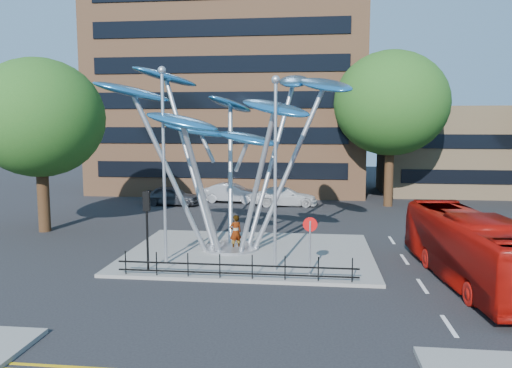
# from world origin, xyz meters

# --- Properties ---
(ground) EXTENTS (120.00, 120.00, 0.00)m
(ground) POSITION_xyz_m (0.00, 0.00, 0.00)
(ground) COLOR black
(ground) RESTS_ON ground
(traffic_island) EXTENTS (12.00, 9.00, 0.15)m
(traffic_island) POSITION_xyz_m (-1.00, 6.00, 0.07)
(traffic_island) COLOR slate
(traffic_island) RESTS_ON ground
(brick_tower) EXTENTS (25.00, 15.00, 30.00)m
(brick_tower) POSITION_xyz_m (-6.00, 32.00, 15.00)
(brick_tower) COLOR #905F3E
(brick_tower) RESTS_ON ground
(low_building_near) EXTENTS (15.00, 8.00, 8.00)m
(low_building_near) POSITION_xyz_m (16.00, 30.00, 4.00)
(low_building_near) COLOR tan
(low_building_near) RESTS_ON ground
(tree_right) EXTENTS (8.80, 8.80, 12.11)m
(tree_right) POSITION_xyz_m (8.00, 22.00, 8.04)
(tree_right) COLOR black
(tree_right) RESTS_ON ground
(tree_left) EXTENTS (7.60, 7.60, 10.32)m
(tree_left) POSITION_xyz_m (-14.00, 10.00, 6.79)
(tree_left) COLOR black
(tree_left) RESTS_ON ground
(leaf_sculpture) EXTENTS (12.72, 9.54, 9.51)m
(leaf_sculpture) POSITION_xyz_m (-2.07, 6.68, 6.87)
(leaf_sculpture) COLOR #9EA0A5
(leaf_sculpture) RESTS_ON traffic_island
(street_lamp_left) EXTENTS (0.36, 0.36, 8.80)m
(street_lamp_left) POSITION_xyz_m (-4.50, 3.50, 5.36)
(street_lamp_left) COLOR #9EA0A5
(street_lamp_left) RESTS_ON traffic_island
(street_lamp_right) EXTENTS (0.36, 0.36, 8.30)m
(street_lamp_right) POSITION_xyz_m (0.50, 3.00, 5.09)
(street_lamp_right) COLOR #9EA0A5
(street_lamp_right) RESTS_ON traffic_island
(traffic_light_island) EXTENTS (0.28, 0.18, 3.42)m
(traffic_light_island) POSITION_xyz_m (-5.00, 2.50, 2.61)
(traffic_light_island) COLOR black
(traffic_light_island) RESTS_ON traffic_island
(no_entry_sign_island) EXTENTS (0.60, 0.10, 2.45)m
(no_entry_sign_island) POSITION_xyz_m (2.00, 2.52, 1.82)
(no_entry_sign_island) COLOR #9EA0A5
(no_entry_sign_island) RESTS_ON traffic_island
(pedestrian_railing_front) EXTENTS (10.00, 0.06, 1.00)m
(pedestrian_railing_front) POSITION_xyz_m (-1.00, 1.70, 0.55)
(pedestrian_railing_front) COLOR black
(pedestrian_railing_front) RESTS_ON traffic_island
(red_bus) EXTENTS (3.41, 10.46, 2.86)m
(red_bus) POSITION_xyz_m (8.50, 2.73, 1.43)
(red_bus) COLOR #980C07
(red_bus) RESTS_ON ground
(pedestrian) EXTENTS (0.76, 0.69, 1.75)m
(pedestrian) POSITION_xyz_m (-1.76, 6.45, 1.03)
(pedestrian) COLOR gray
(pedestrian) RESTS_ON traffic_island
(parked_car_left) EXTENTS (4.71, 2.27, 1.55)m
(parked_car_left) POSITION_xyz_m (-9.12, 20.40, 0.78)
(parked_car_left) COLOR #38393F
(parked_car_left) RESTS_ON ground
(parked_car_mid) EXTENTS (4.94, 2.13, 1.58)m
(parked_car_mid) POSITION_xyz_m (-4.62, 22.43, 0.79)
(parked_car_mid) COLOR #B6B8BE
(parked_car_mid) RESTS_ON ground
(parked_car_right) EXTENTS (5.23, 2.47, 1.47)m
(parked_car_right) POSITION_xyz_m (-0.12, 21.24, 0.74)
(parked_car_right) COLOR silver
(parked_car_right) RESTS_ON ground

